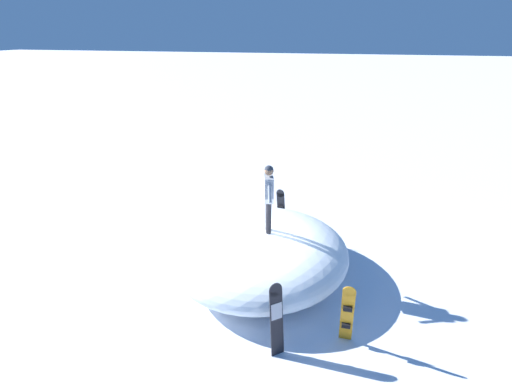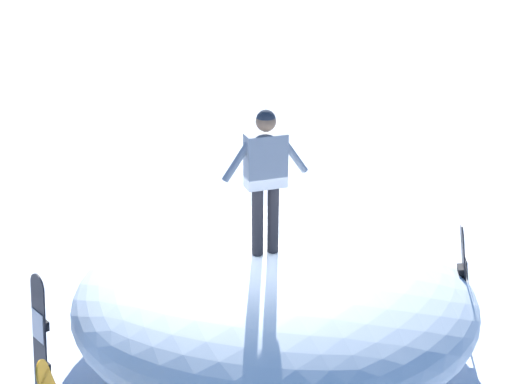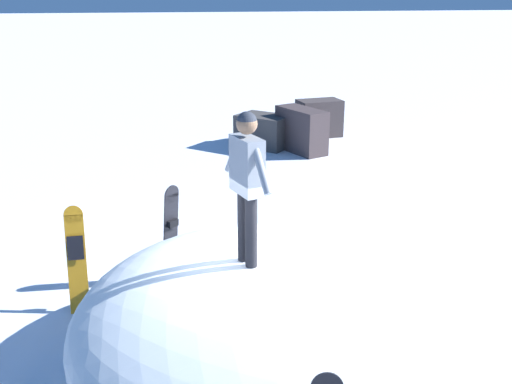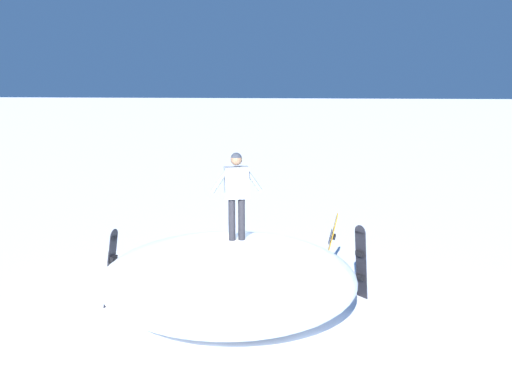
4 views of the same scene
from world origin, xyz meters
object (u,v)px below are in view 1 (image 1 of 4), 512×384
at_px(backpack_near, 340,257).
at_px(snowboard_secondary_upright, 347,313).
at_px(snowboarder_standing, 269,192).
at_px(snowboard_tertiary_upright, 281,212).
at_px(snowboard_primary_upright, 276,318).

bearing_deg(backpack_near, snowboard_secondary_upright, -83.83).
distance_m(snowboard_secondary_upright, backpack_near, 3.44).
bearing_deg(snowboarder_standing, snowboard_tertiary_upright, 94.01).
bearing_deg(snowboard_secondary_upright, snowboarder_standing, 137.78).
xyz_separation_m(snowboarder_standing, snowboard_primary_upright, (0.80, -2.60, -1.72)).
relative_size(snowboard_secondary_upright, backpack_near, 2.94).
xyz_separation_m(snowboarder_standing, snowboard_secondary_upright, (2.21, -2.00, -1.77)).
bearing_deg(snowboard_primary_upright, snowboard_secondary_upright, 23.10).
distance_m(snowboard_primary_upright, snowboard_tertiary_upright, 5.32).
xyz_separation_m(snowboard_secondary_upright, snowboard_tertiary_upright, (-2.39, 4.63, 0.07)).
bearing_deg(snowboard_primary_upright, snowboard_tertiary_upright, 100.66).
distance_m(snowboard_primary_upright, backpack_near, 4.15).
distance_m(snowboard_secondary_upright, snowboard_tertiary_upright, 5.21).
relative_size(snowboard_primary_upright, snowboard_tertiary_upright, 0.97).
bearing_deg(backpack_near, snowboard_tertiary_upright, 148.06).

